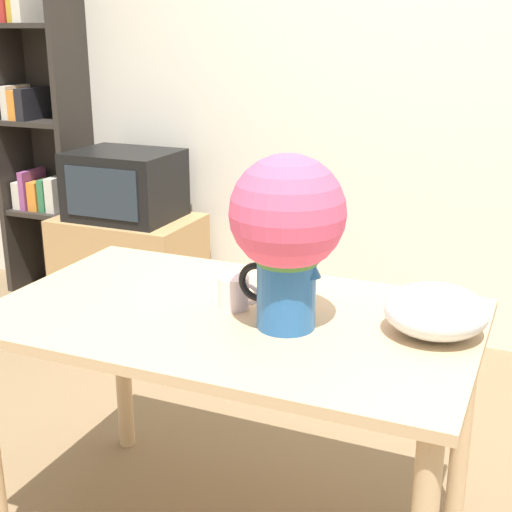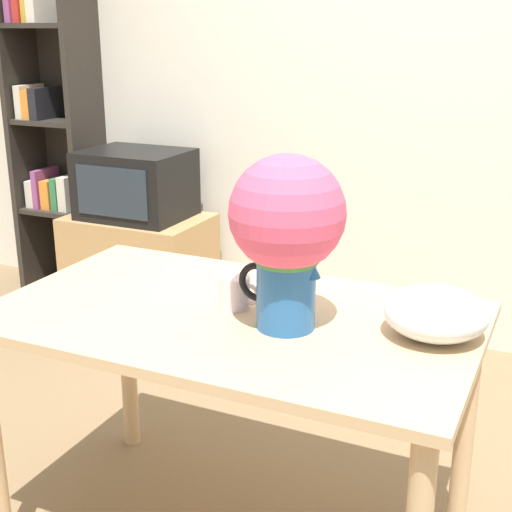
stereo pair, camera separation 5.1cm
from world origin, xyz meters
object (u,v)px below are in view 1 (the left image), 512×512
(flower_vase, at_px, (287,228))
(coffee_mug, at_px, (234,292))
(tv_set, at_px, (125,185))
(white_bowl, at_px, (436,311))

(flower_vase, relative_size, coffee_mug, 3.74)
(tv_set, bearing_deg, flower_vase, -45.16)
(white_bowl, bearing_deg, flower_vase, -164.05)
(white_bowl, bearing_deg, tv_set, 143.30)
(coffee_mug, distance_m, white_bowl, 0.56)
(flower_vase, distance_m, tv_set, 2.14)
(flower_vase, xyz_separation_m, white_bowl, (0.38, 0.11, -0.21))
(coffee_mug, height_order, tv_set, tv_set)
(coffee_mug, xyz_separation_m, tv_set, (-1.31, 1.43, -0.08))
(flower_vase, height_order, tv_set, flower_vase)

